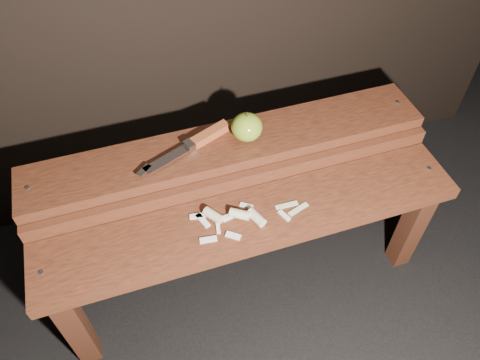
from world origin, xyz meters
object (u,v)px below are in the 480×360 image
object	(u,v)px
bench_front_tier	(253,233)
apple	(247,127)
knife	(199,141)
bench_rear_tier	(229,163)

from	to	relation	value
bench_front_tier	apple	xyz separation A→B (m)	(0.06, 0.23, 0.19)
apple	knife	distance (m)	0.14
bench_rear_tier	knife	distance (m)	0.13
bench_rear_tier	apple	xyz separation A→B (m)	(0.06, 0.00, 0.13)
bench_front_tier	knife	world-z (taller)	knife
knife	bench_front_tier	bearing A→B (deg)	-71.82
bench_front_tier	bench_rear_tier	bearing A→B (deg)	90.00
knife	bench_rear_tier	bearing A→B (deg)	-15.16
apple	knife	bearing A→B (deg)	172.69
bench_front_tier	apple	bearing A→B (deg)	76.11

